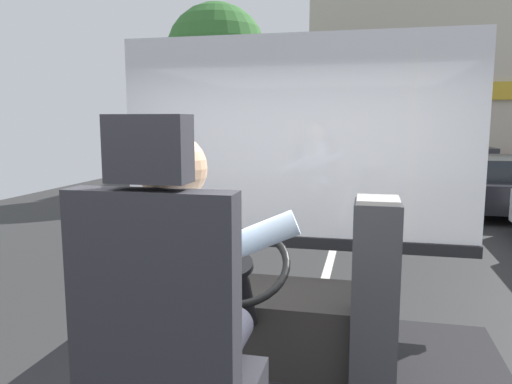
{
  "coord_description": "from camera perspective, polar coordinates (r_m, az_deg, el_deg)",
  "views": [
    {
      "loc": [
        0.5,
        -1.77,
        2.09
      ],
      "look_at": [
        -0.1,
        0.87,
        1.7
      ],
      "focal_mm": 34.49,
      "sensor_mm": 36.0,
      "label": 1
    }
  ],
  "objects": [
    {
      "name": "fare_box",
      "position": [
        2.54,
        13.6,
        -11.85
      ],
      "size": [
        0.22,
        0.27,
        1.0
      ],
      "color": "#333338",
      "rests_on": "bus_floor"
    },
    {
      "name": "driver_seat",
      "position": [
        1.61,
        -9.89,
        -19.87
      ],
      "size": [
        0.48,
        0.48,
        1.38
      ],
      "color": "black",
      "rests_on": "bus_floor"
    },
    {
      "name": "shop_building",
      "position": [
        20.93,
        23.64,
        12.86
      ],
      "size": [
        11.87,
        4.31,
        8.03
      ],
      "color": "#BCB29E",
      "rests_on": "ground"
    },
    {
      "name": "steering_console",
      "position": [
        2.93,
        0.66,
        -14.72
      ],
      "size": [
        1.1,
        1.01,
        0.84
      ],
      "color": "#282623",
      "rests_on": "bus_floor"
    },
    {
      "name": "parked_car_red",
      "position": [
        18.81,
        23.31,
        3.1
      ],
      "size": [
        1.76,
        4.29,
        1.21
      ],
      "color": "maroon",
      "rests_on": "ground"
    },
    {
      "name": "windshield_panel",
      "position": [
        3.44,
        4.4,
        2.97
      ],
      "size": [
        2.5,
        0.08,
        1.48
      ],
      "color": "silver"
    },
    {
      "name": "ground",
      "position": [
        10.79,
        9.91,
        -3.18
      ],
      "size": [
        18.0,
        44.0,
        0.06
      ],
      "color": "#2C2C2C"
    },
    {
      "name": "street_tree",
      "position": [
        14.42,
        -4.6,
        15.47
      ],
      "size": [
        2.82,
        2.82,
        5.36
      ],
      "color": "#4C3828",
      "rests_on": "ground"
    },
    {
      "name": "bus_driver",
      "position": [
        1.61,
        -8.61,
        -11.21
      ],
      "size": [
        0.72,
        0.52,
        0.81
      ],
      "color": "#282833",
      "rests_on": "driver_seat"
    },
    {
      "name": "parked_car_charcoal",
      "position": [
        23.45,
        20.87,
        4.17
      ],
      "size": [
        1.9,
        4.34,
        1.25
      ],
      "color": "#474C51",
      "rests_on": "ground"
    },
    {
      "name": "parked_car_black",
      "position": [
        12.8,
        26.68,
        0.94
      ],
      "size": [
        1.95,
        4.28,
        1.27
      ],
      "color": "black",
      "rests_on": "ground"
    }
  ]
}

